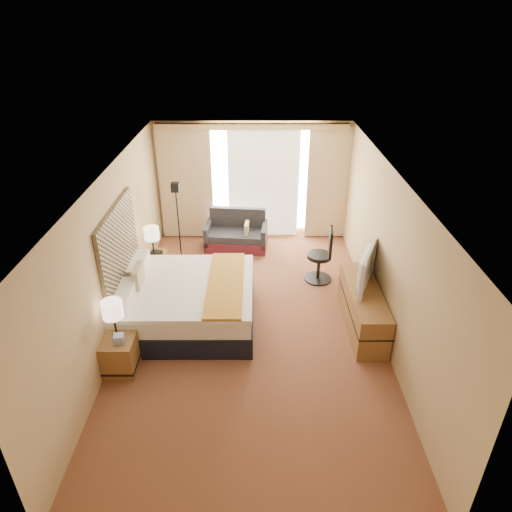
{
  "coord_description": "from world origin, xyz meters",
  "views": [
    {
      "loc": [
        0.08,
        -6.12,
        4.66
      ],
      "look_at": [
        0.08,
        0.4,
        1.1
      ],
      "focal_mm": 32.0,
      "sensor_mm": 36.0,
      "label": 1
    }
  ],
  "objects_px": {
    "lamp_left": "(112,310)",
    "television": "(362,266)",
    "desk_chair": "(322,258)",
    "nightstand_left": "(121,355)",
    "lamp_right": "(152,234)",
    "nightstand_right": "(154,268)",
    "loveseat": "(237,236)",
    "media_dresser": "(363,308)",
    "floor_lamp": "(177,207)",
    "bed": "(187,302)"
  },
  "relations": [
    {
      "from": "lamp_left",
      "to": "television",
      "type": "relative_size",
      "value": 0.56
    },
    {
      "from": "desk_chair",
      "to": "lamp_left",
      "type": "bearing_deg",
      "value": -135.7
    },
    {
      "from": "nightstand_left",
      "to": "lamp_right",
      "type": "height_order",
      "value": "lamp_right"
    },
    {
      "from": "nightstand_left",
      "to": "lamp_right",
      "type": "bearing_deg",
      "value": 89.26
    },
    {
      "from": "nightstand_left",
      "to": "lamp_left",
      "type": "distance_m",
      "value": 0.75
    },
    {
      "from": "lamp_left",
      "to": "television",
      "type": "xyz_separation_m",
      "value": [
        3.67,
        1.23,
        -0.01
      ]
    },
    {
      "from": "nightstand_left",
      "to": "nightstand_right",
      "type": "relative_size",
      "value": 1.0
    },
    {
      "from": "nightstand_right",
      "to": "television",
      "type": "relative_size",
      "value": 0.5
    },
    {
      "from": "loveseat",
      "to": "lamp_left",
      "type": "bearing_deg",
      "value": -106.24
    },
    {
      "from": "media_dresser",
      "to": "lamp_right",
      "type": "bearing_deg",
      "value": 158.82
    },
    {
      "from": "loveseat",
      "to": "lamp_right",
      "type": "height_order",
      "value": "lamp_right"
    },
    {
      "from": "media_dresser",
      "to": "lamp_left",
      "type": "bearing_deg",
      "value": -164.91
    },
    {
      "from": "floor_lamp",
      "to": "lamp_right",
      "type": "height_order",
      "value": "floor_lamp"
    },
    {
      "from": "media_dresser",
      "to": "bed",
      "type": "relative_size",
      "value": 0.83
    },
    {
      "from": "nightstand_left",
      "to": "television",
      "type": "bearing_deg",
      "value": 19.28
    },
    {
      "from": "nightstand_left",
      "to": "loveseat",
      "type": "height_order",
      "value": "loveseat"
    },
    {
      "from": "bed",
      "to": "desk_chair",
      "type": "xyz_separation_m",
      "value": [
        2.41,
        1.34,
        0.1
      ]
    },
    {
      "from": "media_dresser",
      "to": "bed",
      "type": "bearing_deg",
      "value": 177.52
    },
    {
      "from": "nightstand_right",
      "to": "floor_lamp",
      "type": "relative_size",
      "value": 0.33
    },
    {
      "from": "bed",
      "to": "loveseat",
      "type": "height_order",
      "value": "bed"
    },
    {
      "from": "desk_chair",
      "to": "television",
      "type": "distance_m",
      "value": 1.41
    },
    {
      "from": "media_dresser",
      "to": "bed",
      "type": "xyz_separation_m",
      "value": [
        -2.89,
        0.13,
        0.04
      ]
    },
    {
      "from": "lamp_right",
      "to": "television",
      "type": "bearing_deg",
      "value": -18.28
    },
    {
      "from": "floor_lamp",
      "to": "television",
      "type": "distance_m",
      "value": 3.87
    },
    {
      "from": "bed",
      "to": "floor_lamp",
      "type": "height_order",
      "value": "floor_lamp"
    },
    {
      "from": "floor_lamp",
      "to": "desk_chair",
      "type": "relative_size",
      "value": 1.55
    },
    {
      "from": "lamp_right",
      "to": "television",
      "type": "xyz_separation_m",
      "value": [
        3.62,
        -1.2,
        0.01
      ]
    },
    {
      "from": "desk_chair",
      "to": "lamp_right",
      "type": "relative_size",
      "value": 1.84
    },
    {
      "from": "nightstand_left",
      "to": "loveseat",
      "type": "relative_size",
      "value": 0.4
    },
    {
      "from": "desk_chair",
      "to": "nightstand_right",
      "type": "bearing_deg",
      "value": -172.81
    },
    {
      "from": "loveseat",
      "to": "floor_lamp",
      "type": "bearing_deg",
      "value": -148.81
    },
    {
      "from": "television",
      "to": "media_dresser",
      "type": "bearing_deg",
      "value": -144.37
    },
    {
      "from": "floor_lamp",
      "to": "lamp_left",
      "type": "distance_m",
      "value": 3.33
    },
    {
      "from": "nightstand_left",
      "to": "desk_chair",
      "type": "distance_m",
      "value": 4.08
    },
    {
      "from": "nightstand_left",
      "to": "television",
      "type": "xyz_separation_m",
      "value": [
        3.65,
        1.28,
        0.74
      ]
    },
    {
      "from": "loveseat",
      "to": "lamp_right",
      "type": "xyz_separation_m",
      "value": [
        -1.5,
        -1.43,
        0.73
      ]
    },
    {
      "from": "nightstand_left",
      "to": "television",
      "type": "relative_size",
      "value": 0.5
    },
    {
      "from": "nightstand_right",
      "to": "floor_lamp",
      "type": "height_order",
      "value": "floor_lamp"
    },
    {
      "from": "nightstand_right",
      "to": "loveseat",
      "type": "distance_m",
      "value": 2.07
    },
    {
      "from": "media_dresser",
      "to": "lamp_left",
      "type": "height_order",
      "value": "lamp_left"
    },
    {
      "from": "lamp_right",
      "to": "media_dresser",
      "type": "bearing_deg",
      "value": -21.18
    },
    {
      "from": "bed",
      "to": "nightstand_left",
      "type": "bearing_deg",
      "value": -124.53
    },
    {
      "from": "bed",
      "to": "loveseat",
      "type": "relative_size",
      "value": 1.56
    },
    {
      "from": "bed",
      "to": "television",
      "type": "relative_size",
      "value": 1.98
    },
    {
      "from": "nightstand_right",
      "to": "lamp_left",
      "type": "xyz_separation_m",
      "value": [
        -0.02,
        -2.45,
        0.75
      ]
    },
    {
      "from": "nightstand_left",
      "to": "television",
      "type": "distance_m",
      "value": 3.94
    },
    {
      "from": "media_dresser",
      "to": "desk_chair",
      "type": "xyz_separation_m",
      "value": [
        -0.49,
        1.46,
        0.13
      ]
    },
    {
      "from": "nightstand_right",
      "to": "lamp_right",
      "type": "bearing_deg",
      "value": -41.68
    },
    {
      "from": "floor_lamp",
      "to": "lamp_left",
      "type": "bearing_deg",
      "value": -96.9
    },
    {
      "from": "loveseat",
      "to": "lamp_left",
      "type": "distance_m",
      "value": 4.22
    }
  ]
}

